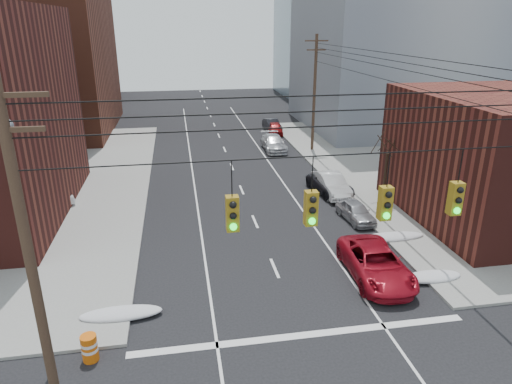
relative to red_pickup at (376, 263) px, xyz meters
name	(u,v)px	position (x,y,z in m)	size (l,w,h in m)	color
building_brick_far	(41,61)	(-30.74, 63.72, 5.22)	(22.00, 18.00, 12.00)	#4A1B16
building_office	(405,18)	(17.26, 33.72, 11.72)	(22.00, 20.00, 25.00)	gray
building_glass	(342,29)	(19.26, 59.72, 10.22)	(20.00, 18.00, 22.00)	gray
utility_pole_left	(32,273)	(-13.24, -7.28, 5.01)	(2.20, 0.28, 11.00)	#473323
utility_pole_far	(314,92)	(3.76, 23.72, 5.01)	(2.20, 0.28, 11.00)	#473323
traffic_signals	(349,204)	(-4.65, -7.31, 6.39)	(17.00, 0.42, 2.02)	black
street_light	(27,235)	(-14.24, -4.28, 4.76)	(0.44, 0.44, 9.32)	gray
bare_tree	(385,170)	(4.84, 9.72, 1.54)	(2.09, 2.20, 4.93)	black
snow_nw	(121,314)	(-12.14, -1.28, -0.57)	(3.50, 1.08, 0.42)	silver
snow_ne	(432,277)	(2.66, -0.78, -0.57)	(3.00, 1.08, 0.42)	silver
snow_east_far	(391,237)	(2.66, 3.72, -0.57)	(4.00, 1.08, 0.42)	silver
red_pickup	(376,263)	(0.00, 0.00, 0.00)	(2.58, 5.60, 1.56)	maroon
parked_car_a	(356,211)	(1.66, 6.84, -0.16)	(1.46, 3.64, 1.24)	#A7A7AB
parked_car_b	(331,184)	(1.66, 11.72, -0.01)	(1.63, 4.67, 1.54)	silver
parked_car_c	(330,185)	(1.66, 11.93, -0.12)	(2.17, 4.70, 1.31)	black
parked_car_d	(274,143)	(0.06, 24.59, -0.03)	(2.09, 5.13, 1.49)	#BABBBF
parked_car_e	(275,129)	(1.66, 31.34, -0.12)	(1.56, 3.87, 1.32)	maroon
parked_car_f	(272,125)	(1.66, 33.12, -0.10)	(1.44, 4.13, 1.36)	black
lot_car_a	(44,199)	(-18.43, 12.13, -0.02)	(1.29, 3.70, 1.22)	silver
lot_car_b	(29,177)	(-20.70, 17.01, 0.09)	(2.39, 5.18, 1.44)	#ACACB1
lot_car_d	(5,173)	(-22.86, 18.43, 0.11)	(1.75, 4.36, 1.48)	#B9BABF
construction_barrel	(90,348)	(-13.00, -3.78, -0.23)	(0.75, 0.75, 1.07)	#D55A0B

